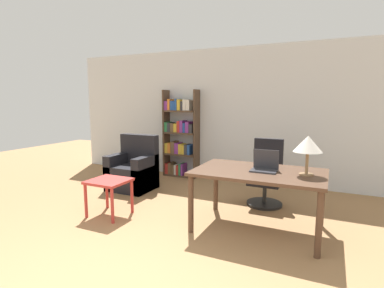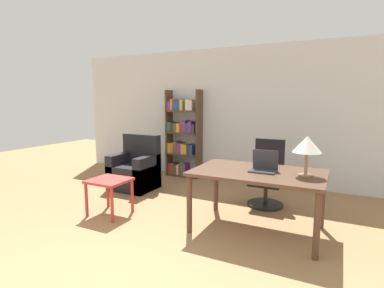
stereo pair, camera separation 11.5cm
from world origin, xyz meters
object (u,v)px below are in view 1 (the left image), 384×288
object	(u,v)px
desk	(259,178)
bookshelf	(180,137)
table_lamp	(308,145)
armchair	(133,171)
laptop	(265,166)
office_chair	(266,177)
side_table_blue	(109,186)

from	to	relation	value
desk	bookshelf	size ratio (longest dim) A/B	0.85
table_lamp	armchair	distance (m)	3.27
desk	laptop	distance (m)	0.16
desk	armchair	world-z (taller)	armchair
armchair	office_chair	bearing A→B (deg)	5.33
side_table_blue	bookshelf	distance (m)	2.51
office_chair	side_table_blue	world-z (taller)	office_chair
side_table_blue	bookshelf	xyz separation A→B (m)	(-0.14, 2.46, 0.44)
desk	side_table_blue	size ratio (longest dim) A/B	2.95
table_lamp	side_table_blue	world-z (taller)	table_lamp
side_table_blue	laptop	bearing A→B (deg)	12.15
laptop	bookshelf	world-z (taller)	bookshelf
laptop	bookshelf	bearing A→B (deg)	138.20
office_chair	side_table_blue	size ratio (longest dim) A/B	1.93
laptop	bookshelf	distance (m)	3.01
table_lamp	side_table_blue	xyz separation A→B (m)	(-2.60, -0.45, -0.70)
table_lamp	office_chair	bearing A→B (deg)	123.37
side_table_blue	armchair	bearing A→B (deg)	111.28
table_lamp	office_chair	world-z (taller)	table_lamp
desk	bookshelf	xyz separation A→B (m)	(-2.18, 2.04, 0.19)
laptop	armchair	xyz separation A→B (m)	(-2.59, 0.77, -0.49)
laptop	bookshelf	xyz separation A→B (m)	(-2.25, 2.01, 0.04)
office_chair	side_table_blue	bearing A→B (deg)	-143.27
office_chair	armchair	xyz separation A→B (m)	(-2.42, -0.23, -0.11)
desk	laptop	world-z (taller)	laptop
table_lamp	desk	bearing A→B (deg)	-177.70
laptop	side_table_blue	distance (m)	2.19
office_chair	armchair	size ratio (longest dim) A/B	1.04
side_table_blue	office_chair	bearing A→B (deg)	36.73
office_chair	bookshelf	distance (m)	2.35
bookshelf	side_table_blue	bearing A→B (deg)	-86.81
table_lamp	side_table_blue	bearing A→B (deg)	-170.24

